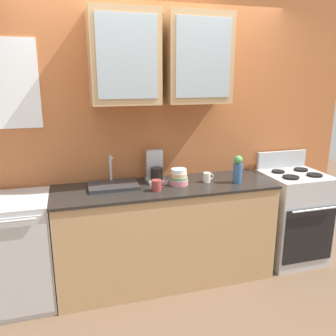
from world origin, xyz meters
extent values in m
plane|color=brown|center=(0.00, 0.00, 0.00)|extent=(10.00, 10.00, 0.00)
cube|color=#B76638|center=(0.00, 0.36, 1.44)|extent=(4.01, 0.10, 2.88)
cube|color=tan|center=(-0.32, 0.13, 2.01)|extent=(0.56, 0.36, 0.75)
cube|color=#9EADB7|center=(-0.32, -0.05, 2.01)|extent=(0.48, 0.01, 0.64)
cube|color=tan|center=(0.32, 0.13, 2.01)|extent=(0.56, 0.36, 0.75)
cube|color=#9EADB7|center=(0.32, -0.05, 2.01)|extent=(0.48, 0.01, 0.64)
cube|color=white|center=(-1.26, 0.30, 1.81)|extent=(0.53, 0.01, 0.73)
cube|color=tan|center=(0.00, 0.00, 0.45)|extent=(1.96, 0.60, 0.90)
cube|color=black|center=(0.00, 0.00, 0.91)|extent=(1.98, 0.62, 0.02)
cube|color=silver|center=(1.36, 0.00, 0.46)|extent=(0.60, 0.57, 0.92)
cube|color=black|center=(1.36, -0.29, 0.39)|extent=(0.55, 0.01, 0.55)
cylinder|color=silver|center=(1.36, -0.32, 0.66)|extent=(0.48, 0.02, 0.02)
cube|color=silver|center=(1.36, 0.26, 1.01)|extent=(0.57, 0.04, 0.18)
cylinder|color=black|center=(1.22, -0.11, 0.93)|extent=(0.15, 0.15, 0.02)
cylinder|color=black|center=(1.49, -0.11, 0.93)|extent=(0.15, 0.15, 0.02)
cylinder|color=black|center=(1.22, 0.11, 0.93)|extent=(0.13, 0.13, 0.02)
cylinder|color=black|center=(1.49, 0.11, 0.93)|extent=(0.14, 0.14, 0.02)
cube|color=#2D2D30|center=(-0.45, 0.09, 0.94)|extent=(0.43, 0.31, 0.03)
cylinder|color=silver|center=(-0.45, 0.21, 1.07)|extent=(0.02, 0.02, 0.23)
cylinder|color=silver|center=(-0.45, 0.15, 1.18)|extent=(0.02, 0.12, 0.02)
cylinder|color=#D87F84|center=(0.13, 0.00, 0.95)|extent=(0.17, 0.17, 0.05)
cylinder|color=#669972|center=(0.13, 0.00, 0.98)|extent=(0.16, 0.16, 0.04)
cylinder|color=#E0AD7F|center=(0.13, 0.00, 1.01)|extent=(0.15, 0.15, 0.04)
cylinder|color=white|center=(0.13, 0.00, 1.04)|extent=(0.14, 0.14, 0.05)
cylinder|color=#33598C|center=(0.66, -0.09, 1.01)|extent=(0.08, 0.08, 0.18)
sphere|color=#4C994C|center=(0.66, -0.09, 1.14)|extent=(0.08, 0.08, 0.08)
cylinder|color=#993838|center=(-0.11, -0.11, 0.97)|extent=(0.08, 0.08, 0.09)
torus|color=#993838|center=(-0.06, -0.11, 0.97)|extent=(0.06, 0.01, 0.06)
cylinder|color=silver|center=(0.40, 0.00, 0.97)|extent=(0.07, 0.07, 0.09)
torus|color=silver|center=(0.44, 0.00, 0.97)|extent=(0.06, 0.01, 0.06)
cube|color=silver|center=(-1.31, 0.00, 0.46)|extent=(0.64, 0.57, 0.92)
cube|color=silver|center=(-1.31, -0.29, 0.46)|extent=(0.61, 0.01, 0.83)
cylinder|color=silver|center=(-1.31, -0.31, 0.86)|extent=(0.48, 0.02, 0.02)
cube|color=#B7B7BC|center=(-0.05, 0.13, 0.94)|extent=(0.17, 0.20, 0.03)
cylinder|color=black|center=(-0.05, 0.11, 1.01)|extent=(0.11, 0.11, 0.11)
cube|color=#B7B7BC|center=(-0.05, 0.20, 1.08)|extent=(0.15, 0.06, 0.26)
camera|label=1|loc=(-0.80, -2.84, 1.87)|focal=37.09mm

